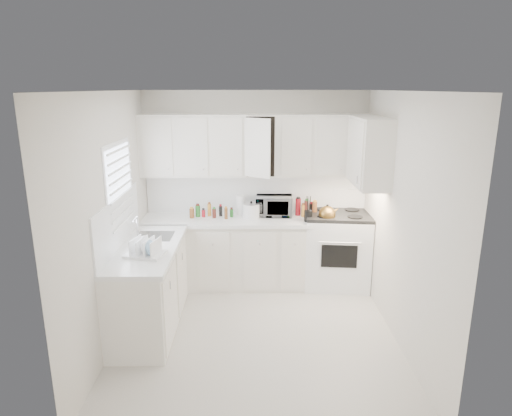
{
  "coord_description": "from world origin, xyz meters",
  "views": [
    {
      "loc": [
        -0.04,
        -4.43,
        2.63
      ],
      "look_at": [
        0.0,
        0.7,
        1.25
      ],
      "focal_mm": 31.48,
      "sensor_mm": 36.0,
      "label": 1
    }
  ],
  "objects_px": {
    "rice_cooker": "(251,209)",
    "dish_rack": "(145,246)",
    "stove": "(337,239)",
    "microwave": "(274,204)",
    "utensil_crock": "(308,208)",
    "tea_kettle": "(327,213)"
  },
  "relations": [
    {
      "from": "stove",
      "to": "microwave",
      "type": "distance_m",
      "value": 0.98
    },
    {
      "from": "utensil_crock",
      "to": "dish_rack",
      "type": "distance_m",
      "value": 2.2
    },
    {
      "from": "utensil_crock",
      "to": "dish_rack",
      "type": "height_order",
      "value": "utensil_crock"
    },
    {
      "from": "rice_cooker",
      "to": "dish_rack",
      "type": "bearing_deg",
      "value": -142.53
    },
    {
      "from": "stove",
      "to": "tea_kettle",
      "type": "distance_m",
      "value": 0.48
    },
    {
      "from": "tea_kettle",
      "to": "stove",
      "type": "bearing_deg",
      "value": 30.26
    },
    {
      "from": "stove",
      "to": "utensil_crock",
      "type": "xyz_separation_m",
      "value": [
        -0.42,
        -0.15,
        0.47
      ]
    },
    {
      "from": "microwave",
      "to": "rice_cooker",
      "type": "bearing_deg",
      "value": -157.09
    },
    {
      "from": "stove",
      "to": "dish_rack",
      "type": "height_order",
      "value": "stove"
    },
    {
      "from": "stove",
      "to": "utensil_crock",
      "type": "bearing_deg",
      "value": -155.11
    },
    {
      "from": "stove",
      "to": "utensil_crock",
      "type": "relative_size",
      "value": 3.72
    },
    {
      "from": "stove",
      "to": "tea_kettle",
      "type": "bearing_deg",
      "value": -132.69
    },
    {
      "from": "microwave",
      "to": "dish_rack",
      "type": "height_order",
      "value": "microwave"
    },
    {
      "from": "microwave",
      "to": "stove",
      "type": "bearing_deg",
      "value": -7.32
    },
    {
      "from": "microwave",
      "to": "utensil_crock",
      "type": "relative_size",
      "value": 1.39
    },
    {
      "from": "stove",
      "to": "microwave",
      "type": "relative_size",
      "value": 2.68
    },
    {
      "from": "utensil_crock",
      "to": "rice_cooker",
      "type": "bearing_deg",
      "value": 166.08
    },
    {
      "from": "stove",
      "to": "rice_cooker",
      "type": "bearing_deg",
      "value": -176.1
    },
    {
      "from": "microwave",
      "to": "dish_rack",
      "type": "xyz_separation_m",
      "value": [
        -1.4,
        -1.51,
        -0.06
      ]
    },
    {
      "from": "rice_cooker",
      "to": "utensil_crock",
      "type": "bearing_deg",
      "value": -28.35
    },
    {
      "from": "stove",
      "to": "dish_rack",
      "type": "bearing_deg",
      "value": -143.25
    },
    {
      "from": "stove",
      "to": "microwave",
      "type": "xyz_separation_m",
      "value": [
        -0.85,
        0.15,
        0.46
      ]
    }
  ]
}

